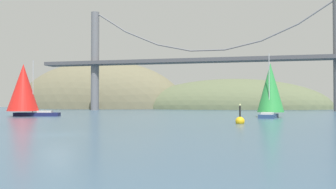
# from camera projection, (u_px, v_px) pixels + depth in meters

# --- Properties ---
(ground_plane) EXTENTS (360.00, 360.00, 0.00)m
(ground_plane) POSITION_uv_depth(u_px,v_px,m) (58.00, 134.00, 29.98)
(ground_plane) COLOR #385670
(headland_left) EXTENTS (80.18, 44.00, 43.90)m
(headland_left) POSITION_uv_depth(u_px,v_px,m) (100.00, 108.00, 173.93)
(headland_left) COLOR #6B664C
(headland_left) RESTS_ON ground_plane
(headland_center) EXTENTS (82.27, 44.00, 25.45)m
(headland_center) POSITION_uv_depth(u_px,v_px,m) (231.00, 109.00, 160.25)
(headland_center) COLOR #5B6647
(headland_center) RESTS_ON ground_plane
(suspension_bridge) EXTENTS (114.85, 6.00, 34.49)m
(suspension_bridge) POSITION_uv_depth(u_px,v_px,m) (208.00, 59.00, 122.83)
(suspension_bridge) COLOR slate
(suspension_bridge) RESTS_ON ground_plane
(sailboat_red_spinnaker) EXTENTS (10.40, 7.06, 10.59)m
(sailboat_red_spinnaker) POSITION_uv_depth(u_px,v_px,m) (24.00, 89.00, 71.44)
(sailboat_red_spinnaker) COLOR #191E4C
(sailboat_red_spinnaker) RESTS_ON ground_plane
(sailboat_green_sail) EXTENTS (5.35, 9.03, 10.97)m
(sailboat_green_sail) POSITION_uv_depth(u_px,v_px,m) (270.00, 89.00, 66.11)
(sailboat_green_sail) COLOR navy
(sailboat_green_sail) RESTS_ON ground_plane
(channel_buoy) EXTENTS (1.10, 1.10, 2.64)m
(channel_buoy) POSITION_uv_depth(u_px,v_px,m) (240.00, 121.00, 45.40)
(channel_buoy) COLOR gold
(channel_buoy) RESTS_ON ground_plane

